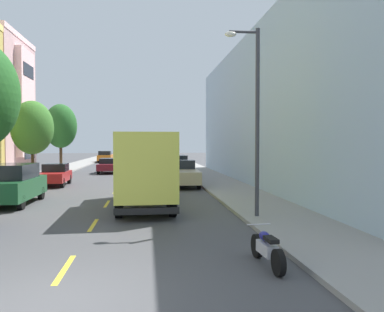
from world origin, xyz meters
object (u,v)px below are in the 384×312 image
parked_hatchback_red (55,175)px  parked_suv_forest (13,184)px  delivery_box_truck (144,166)px  street_tree_farthest (61,126)px  parked_pickup_orange (106,157)px  parked_suv_silver (164,157)px  parked_hatchback_black (163,157)px  moving_burgundy_sedan (108,165)px  street_tree_third (32,128)px  parked_pickup_champagne (183,174)px  street_lamp (254,108)px  parked_suv_white (175,167)px  parked_motorcycle (267,249)px

parked_hatchback_red → parked_suv_forest: parked_suv_forest is taller
delivery_box_truck → street_tree_farthest: bearing=110.6°
delivery_box_truck → parked_pickup_orange: size_ratio=1.43×
parked_suv_silver → parked_hatchback_red: parked_suv_silver is taller
parked_hatchback_black → moving_burgundy_sedan: parked_hatchback_black is taller
parked_hatchback_red → parked_hatchback_black: 34.96m
parked_suv_forest → parked_suv_silver: bearing=75.8°
street_tree_third → moving_burgundy_sedan: bearing=63.4°
parked_hatchback_black → parked_pickup_champagne: bearing=-90.2°
parked_hatchback_black → street_lamp: bearing=-88.2°
parked_hatchback_red → parked_suv_silver: bearing=71.6°
street_lamp → delivery_box_truck: size_ratio=0.94×
street_tree_farthest → parked_hatchback_red: street_tree_farthest is taller
parked_suv_forest → parked_suv_white: same height
street_tree_third → parked_pickup_champagne: bearing=-17.4°
parked_suv_silver → parked_suv_white: bearing=-89.9°
street_lamp → parked_suv_white: size_ratio=1.47×
parked_pickup_champagne → moving_burgundy_sedan: (-6.14, 12.54, -0.08)m
street_tree_farthest → parked_suv_white: 13.39m
parked_pickup_orange → parked_motorcycle: bearing=-80.2°
parked_hatchback_red → parked_pickup_orange: 33.06m
street_tree_farthest → delivery_box_truck: (8.21, -21.89, -2.66)m
street_tree_farthest → street_tree_third: bearing=-90.0°
parked_hatchback_black → parked_motorcycle: 52.89m
parked_suv_white → parked_motorcycle: parked_suv_white is taller
parked_motorcycle → street_lamp: bearing=78.0°
parked_pickup_champagne → street_tree_third: bearing=162.6°
delivery_box_truck → parked_suv_white: delivery_box_truck is taller
street_tree_third → parked_hatchback_red: bearing=-46.1°
street_lamp → parked_hatchback_black: 47.39m
parked_suv_forest → parked_motorcycle: parked_suv_forest is taller
parked_suv_forest → street_tree_farthest: bearing=95.6°
delivery_box_truck → parked_suv_white: size_ratio=1.57×
street_tree_farthest → parked_suv_silver: bearing=52.9°
parked_suv_silver → parked_hatchback_black: parked_suv_silver is taller
parked_hatchback_red → moving_burgundy_sedan: parked_hatchback_red is taller
street_tree_third → parked_suv_white: street_tree_third is taller
street_tree_farthest → delivery_box_truck: size_ratio=0.86×
street_tree_third → parked_motorcycle: street_tree_third is taller
parked_suv_forest → street_lamp: bearing=-25.6°
street_lamp → moving_burgundy_sedan: bearing=107.4°
parked_hatchback_red → moving_burgundy_sedan: bearing=77.1°
parked_pickup_orange → street_tree_third: bearing=-94.0°
parked_hatchback_red → parked_pickup_champagne: parked_pickup_champagne is taller
parked_pickup_orange → parked_hatchback_black: bearing=5.1°
street_tree_farthest → delivery_box_truck: street_tree_farthest is taller
street_lamp → parked_suv_silver: bearing=92.5°
parked_hatchback_black → moving_burgundy_sedan: 23.41m
parked_suv_forest → parked_suv_white: bearing=56.2°
parked_pickup_champagne → parked_hatchback_black: bearing=89.8°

